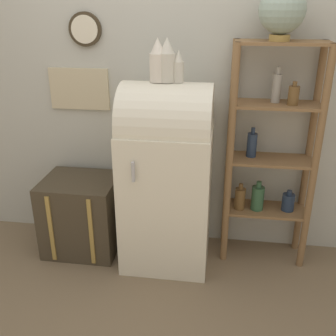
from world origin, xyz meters
The scene contains 9 objects.
ground_plane centered at (0.00, 0.00, 0.00)m, with size 12.00×12.00×0.00m, color #7A664C.
wall_back centered at (0.00, 0.57, 1.35)m, with size 7.00×0.09×2.70m.
refrigerator centered at (0.00, 0.25, 0.71)m, with size 0.63×0.63×1.37m.
suitcase_trunk centered at (-0.68, 0.27, 0.30)m, with size 0.56×0.49×0.60m.
shelf_unit centered at (0.72, 0.39, 0.87)m, with size 0.63×0.29×1.62m.
globe centered at (0.70, 0.36, 1.80)m, with size 0.29×0.29×0.33m.
vase_left centered at (-0.06, 0.26, 1.49)m, with size 0.11×0.11×0.28m.
vase_center centered at (0.00, 0.26, 1.50)m, with size 0.11×0.11×0.28m.
vase_right centered at (0.08, 0.25, 1.46)m, with size 0.07×0.07×0.21m.
Camera 1 is at (0.38, -2.32, 1.86)m, focal length 42.00 mm.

